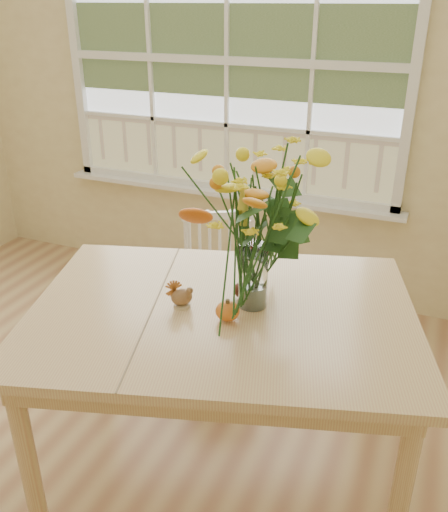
% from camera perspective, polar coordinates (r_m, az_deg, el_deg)
% --- Properties ---
extents(wall_back, '(4.00, 0.02, 2.70)m').
position_cam_1_polar(wall_back, '(3.65, 0.51, 16.83)').
color(wall_back, beige).
rests_on(wall_back, floor).
extents(window, '(2.42, 0.12, 1.74)m').
position_cam_1_polar(window, '(3.59, 0.28, 19.60)').
color(window, silver).
rests_on(window, wall_back).
extents(dining_table, '(1.74, 1.45, 0.80)m').
position_cam_1_polar(dining_table, '(2.18, -0.20, -7.65)').
color(dining_table, tan).
rests_on(dining_table, floor).
extents(windsor_chair, '(0.52, 0.52, 0.86)m').
position_cam_1_polar(windsor_chair, '(2.96, -0.36, -3.07)').
color(windsor_chair, white).
rests_on(windsor_chair, floor).
extents(flower_vase, '(0.54, 0.54, 0.64)m').
position_cam_1_polar(flower_vase, '(1.99, 3.25, 4.39)').
color(flower_vase, white).
rests_on(flower_vase, dining_table).
extents(pumpkin, '(0.09, 0.09, 0.07)m').
position_cam_1_polar(pumpkin, '(2.04, 0.38, -5.91)').
color(pumpkin, orange).
rests_on(pumpkin, dining_table).
extents(turkey_figurine, '(0.10, 0.10, 0.11)m').
position_cam_1_polar(turkey_figurine, '(2.13, -4.47, -4.33)').
color(turkey_figurine, '#CCB78C').
rests_on(turkey_figurine, dining_table).
extents(dark_gourd, '(0.13, 0.12, 0.07)m').
position_cam_1_polar(dark_gourd, '(2.18, 2.00, -3.67)').
color(dark_gourd, '#38160F').
rests_on(dark_gourd, dining_table).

